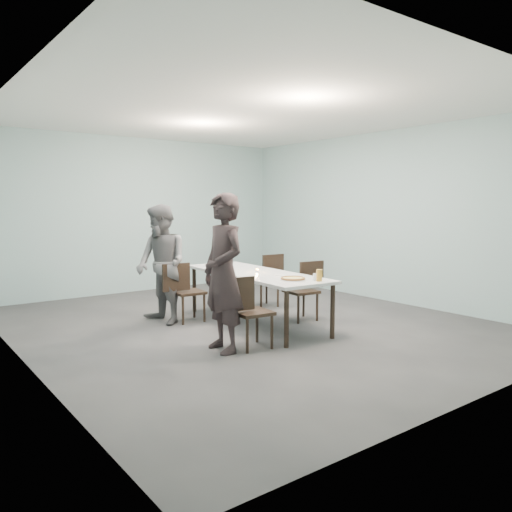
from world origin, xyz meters
TOP-DOWN VIEW (x-y plane):
  - ground at (0.00, 0.00)m, footprint 7.00×7.00m
  - room_shell at (0.00, 0.00)m, footprint 6.02×7.02m
  - table at (0.09, -0.06)m, footprint 1.05×2.65m
  - chair_near_left at (-0.75, -1.00)m, footprint 0.63×0.46m
  - chair_far_left at (-0.68, 0.66)m, footprint 0.63×0.45m
  - chair_near_right at (0.85, -0.31)m, footprint 0.63×0.47m
  - chair_far_right at (1.02, 0.82)m, footprint 0.62×0.45m
  - diner_near at (-1.02, -0.91)m, footprint 0.48×0.70m
  - diner_far at (-0.97, 0.77)m, footprint 0.72×0.89m
  - pizza at (0.02, -0.95)m, footprint 0.34×0.34m
  - side_plate at (0.18, -0.54)m, footprint 0.18×0.18m
  - beer_glass at (0.23, -1.22)m, footprint 0.08×0.08m
  - water_tumbler at (0.23, -1.16)m, footprint 0.08×0.08m
  - tealight at (0.11, -0.08)m, footprint 0.06×0.06m
  - amber_tumbler at (0.08, 0.66)m, footprint 0.07×0.07m
  - menu at (-0.08, 0.73)m, footprint 0.31×0.24m

SIDE VIEW (x-z plane):
  - ground at x=0.00m, z-range 0.00..0.00m
  - chair_near_left at x=-0.75m, z-range 0.07..0.94m
  - chair_far_left at x=-0.68m, z-range 0.07..0.94m
  - chair_near_right at x=0.85m, z-range 0.07..0.94m
  - chair_far_right at x=1.02m, z-range 0.07..0.94m
  - table at x=0.09m, z-range 0.32..1.07m
  - menu at x=-0.08m, z-range 0.75..0.76m
  - side_plate at x=0.18m, z-range 0.75..0.76m
  - pizza at x=0.02m, z-range 0.75..0.79m
  - tealight at x=0.11m, z-range 0.75..0.79m
  - amber_tumbler at x=0.08m, z-range 0.75..0.83m
  - water_tumbler at x=0.23m, z-range 0.75..0.84m
  - beer_glass at x=0.23m, z-range 0.75..0.90m
  - diner_far at x=-0.97m, z-range 0.00..1.72m
  - diner_near at x=-1.02m, z-range 0.00..1.85m
  - room_shell at x=0.00m, z-range 0.52..3.53m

